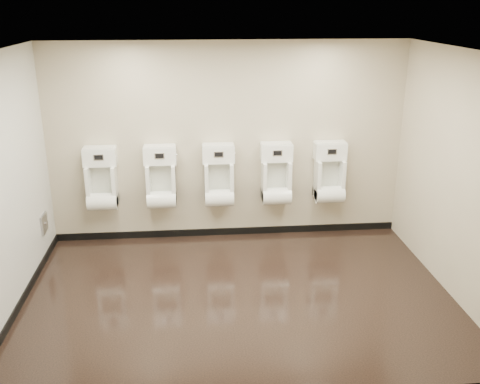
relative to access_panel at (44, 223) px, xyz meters
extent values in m
cube|color=black|center=(2.48, -1.20, -0.50)|extent=(5.00, 3.50, 0.00)
cube|color=white|center=(2.48, -1.20, 2.30)|extent=(5.00, 3.50, 0.00)
cube|color=#BAAF93|center=(2.48, 0.55, 0.90)|extent=(5.00, 0.02, 2.80)
cube|color=#BAAF93|center=(2.48, -2.95, 0.90)|extent=(5.00, 0.02, 2.80)
cube|color=#BAAF93|center=(-0.02, -1.20, 0.90)|extent=(0.02, 3.50, 2.80)
cube|color=#BAAF93|center=(4.98, -1.20, 0.90)|extent=(0.02, 3.50, 2.80)
cube|color=white|center=(-0.01, -1.20, 0.90)|extent=(0.01, 3.50, 2.80)
cube|color=black|center=(2.48, 0.54, -0.45)|extent=(5.00, 0.02, 0.10)
cube|color=black|center=(-0.01, -1.20, -0.45)|extent=(0.02, 3.50, 0.10)
cube|color=#9E9EA3|center=(0.00, 0.00, 0.00)|extent=(0.03, 0.25, 0.25)
cylinder|color=silver|center=(0.02, 0.00, 0.00)|extent=(0.02, 0.04, 0.04)
cube|color=white|center=(0.73, 0.40, 0.37)|extent=(0.40, 0.29, 0.57)
cube|color=silver|center=(0.73, 0.50, 0.41)|extent=(0.30, 0.01, 0.45)
cylinder|color=white|center=(0.73, 0.33, 0.16)|extent=(0.40, 0.25, 0.25)
cube|color=white|center=(0.73, 0.44, 0.77)|extent=(0.45, 0.21, 0.25)
cube|color=black|center=(0.73, 0.33, 0.79)|extent=(0.11, 0.01, 0.06)
cube|color=silver|center=(0.73, 0.34, 0.79)|extent=(0.13, 0.01, 0.08)
cylinder|color=silver|center=(0.96, 0.44, 0.77)|extent=(0.01, 0.03, 0.03)
cube|color=white|center=(1.54, 0.40, 0.37)|extent=(0.40, 0.29, 0.57)
cube|color=silver|center=(1.54, 0.50, 0.41)|extent=(0.30, 0.01, 0.45)
cylinder|color=white|center=(1.54, 0.33, 0.16)|extent=(0.40, 0.25, 0.25)
cube|color=white|center=(1.54, 0.44, 0.77)|extent=(0.45, 0.21, 0.25)
cube|color=black|center=(1.54, 0.33, 0.79)|extent=(0.11, 0.01, 0.06)
cube|color=silver|center=(1.54, 0.34, 0.79)|extent=(0.13, 0.01, 0.08)
cylinder|color=silver|center=(1.77, 0.44, 0.77)|extent=(0.01, 0.03, 0.03)
cube|color=white|center=(2.35, 0.40, 0.37)|extent=(0.40, 0.29, 0.57)
cube|color=silver|center=(2.35, 0.50, 0.41)|extent=(0.30, 0.01, 0.45)
cylinder|color=white|center=(2.35, 0.33, 0.16)|extent=(0.40, 0.25, 0.25)
cube|color=white|center=(2.35, 0.44, 0.77)|extent=(0.45, 0.21, 0.25)
cube|color=black|center=(2.35, 0.33, 0.79)|extent=(0.11, 0.01, 0.06)
cube|color=silver|center=(2.35, 0.34, 0.79)|extent=(0.13, 0.01, 0.08)
cylinder|color=silver|center=(2.58, 0.44, 0.77)|extent=(0.01, 0.03, 0.03)
cube|color=white|center=(3.16, 0.40, 0.37)|extent=(0.40, 0.29, 0.57)
cube|color=silver|center=(3.16, 0.50, 0.41)|extent=(0.30, 0.01, 0.45)
cylinder|color=white|center=(3.16, 0.33, 0.16)|extent=(0.40, 0.25, 0.25)
cube|color=white|center=(3.16, 0.44, 0.77)|extent=(0.45, 0.21, 0.25)
cube|color=black|center=(3.16, 0.33, 0.79)|extent=(0.11, 0.01, 0.06)
cube|color=silver|center=(3.16, 0.34, 0.79)|extent=(0.13, 0.01, 0.08)
cylinder|color=silver|center=(3.39, 0.44, 0.77)|extent=(0.01, 0.03, 0.03)
cube|color=white|center=(3.93, 0.40, 0.37)|extent=(0.40, 0.29, 0.57)
cube|color=silver|center=(3.93, 0.50, 0.41)|extent=(0.30, 0.01, 0.45)
cylinder|color=white|center=(3.93, 0.33, 0.16)|extent=(0.40, 0.25, 0.25)
cube|color=white|center=(3.93, 0.44, 0.77)|extent=(0.45, 0.21, 0.25)
cube|color=black|center=(3.93, 0.33, 0.79)|extent=(0.11, 0.01, 0.06)
cube|color=silver|center=(3.93, 0.34, 0.79)|extent=(0.13, 0.01, 0.08)
cylinder|color=silver|center=(4.16, 0.44, 0.77)|extent=(0.01, 0.03, 0.03)
camera|label=1|loc=(2.00, -6.73, 2.78)|focal=40.00mm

